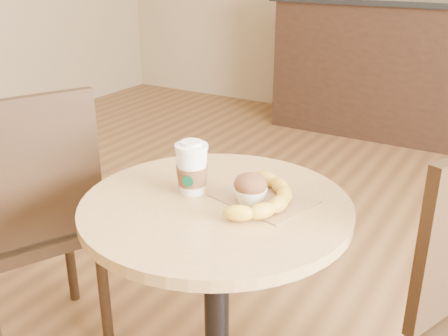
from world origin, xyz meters
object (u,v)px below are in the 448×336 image
chair_left (30,220)px  banana (264,197)px  cafe_table (216,273)px  muffin (250,189)px  coffee_cup (192,170)px

chair_left → banana: 0.84m
banana → chair_left: bearing=-177.4°
cafe_table → muffin: 0.27m
cafe_table → coffee_cup: 0.29m
cafe_table → muffin: bearing=25.2°
chair_left → coffee_cup: (0.60, 0.07, 0.28)m
chair_left → coffee_cup: chair_left is taller
chair_left → coffee_cup: size_ratio=6.71×
cafe_table → chair_left: bearing=-175.7°
chair_left → muffin: 0.81m
chair_left → banana: chair_left is taller
chair_left → coffee_cup: 0.67m
coffee_cup → banana: (0.20, 0.03, -0.04)m
chair_left → banana: bearing=121.4°
cafe_table → coffee_cup: bearing=168.9°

